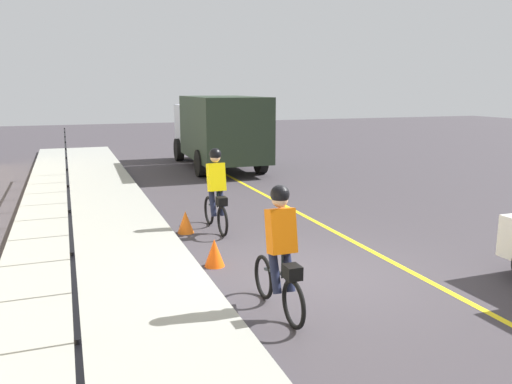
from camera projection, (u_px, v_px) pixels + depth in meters
The scene contains 9 objects.
ground_plane at pixel (315, 275), 8.71m from camera, with size 80.00×80.00×0.00m, color #3B373C.
lane_line_centre at pixel (396, 264), 9.25m from camera, with size 36.00×0.12×0.01m, color yellow.
sidewalk at pixel (105, 298), 7.54m from camera, with size 40.00×3.20×0.15m, color gray.
iron_fence at pixel (69, 204), 8.08m from camera, with size 21.00×0.04×1.60m.
cyclist_lead at pixel (216, 190), 11.20m from camera, with size 1.71×0.36×1.83m.
cyclist_follow at pixel (280, 251), 7.02m from camera, with size 1.71×0.36×1.83m.
box_truck_background at pixel (218, 128), 20.14m from camera, with size 6.78×2.70×2.78m.
traffic_cone_near at pixel (186, 222), 11.19m from camera, with size 0.36×0.36×0.48m, color orange.
traffic_cone_far at pixel (214, 253), 9.09m from camera, with size 0.36×0.36×0.49m, color #F5510C.
Camera 1 is at (-7.41, 3.79, 3.08)m, focal length 36.37 mm.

